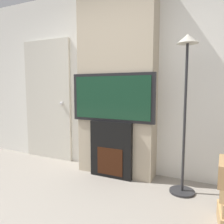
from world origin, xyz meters
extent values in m
cube|color=silver|center=(0.00, 2.03, 1.35)|extent=(6.00, 0.06, 2.70)
cube|color=tan|center=(0.00, 1.85, 1.35)|extent=(1.10, 0.31, 2.70)
cube|color=black|center=(0.00, 1.69, 0.39)|extent=(0.60, 0.14, 0.77)
cube|color=#33160A|center=(0.00, 1.62, 0.23)|extent=(0.37, 0.01, 0.37)
cube|color=black|center=(0.00, 1.69, 1.10)|extent=(1.18, 0.06, 0.65)
cube|color=#143823|center=(0.00, 1.66, 1.10)|extent=(1.09, 0.01, 0.57)
cylinder|color=#262628|center=(0.95, 1.61, 0.01)|extent=(0.29, 0.29, 0.03)
cylinder|color=#262628|center=(0.95, 1.61, 0.87)|extent=(0.03, 0.03, 1.69)
cone|color=#B7B2A3|center=(0.95, 1.61, 1.76)|extent=(0.23, 0.23, 0.10)
cube|color=beige|center=(-1.36, 1.98, 1.01)|extent=(0.95, 0.04, 2.03)
sphere|color=silver|center=(-1.03, 1.94, 0.97)|extent=(0.06, 0.06, 0.06)
camera|label=1|loc=(1.24, -0.96, 1.23)|focal=35.00mm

